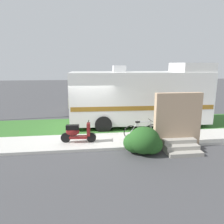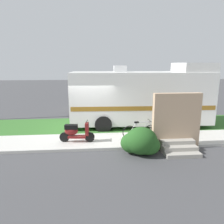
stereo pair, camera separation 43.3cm
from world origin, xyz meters
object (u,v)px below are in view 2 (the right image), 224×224
(bicycle, at_px, (140,131))
(bottle_green, at_px, (177,134))
(motorhome_rv, at_px, (142,97))
(pickup_truck_near, at_px, (115,97))
(scooter, at_px, (76,132))

(bicycle, bearing_deg, bottle_green, 5.17)
(motorhome_rv, distance_m, pickup_truck_near, 5.04)
(scooter, xyz_separation_m, pickup_truck_near, (2.53, 7.63, 0.42))
(bicycle, distance_m, bottle_green, 1.89)
(scooter, height_order, pickup_truck_near, pickup_truck_near)
(motorhome_rv, relative_size, bottle_green, 31.64)
(bicycle, bearing_deg, pickup_truck_near, 93.46)
(bicycle, relative_size, bottle_green, 6.76)
(scooter, xyz_separation_m, bicycle, (2.98, 0.16, -0.09))
(pickup_truck_near, bearing_deg, bicycle, -86.54)
(scooter, height_order, bottle_green, scooter)
(motorhome_rv, distance_m, bottle_green, 3.11)
(bicycle, xyz_separation_m, bottle_green, (1.87, 0.17, -0.26))
(bicycle, bearing_deg, motorhome_rv, 76.18)
(motorhome_rv, height_order, pickup_truck_near, motorhome_rv)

